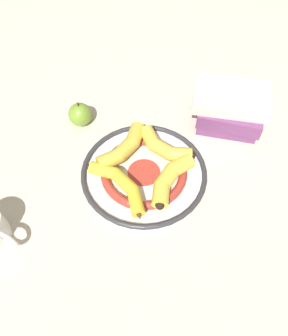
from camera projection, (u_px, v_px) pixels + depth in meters
The scene contains 8 objects.
ground_plane at pixel (153, 172), 0.87m from camera, with size 2.80×2.80×0.00m, color beige.
decorative_bowl at pixel (144, 173), 0.84m from camera, with size 0.32×0.32×0.03m.
banana_a at pixel (123, 149), 0.84m from camera, with size 0.09×0.19×0.04m.
banana_b at pixel (163, 146), 0.85m from camera, with size 0.17×0.09×0.04m.
banana_c at pixel (171, 178), 0.79m from camera, with size 0.08×0.18×0.04m.
banana_d at pixel (122, 185), 0.78m from camera, with size 0.19×0.12×0.03m.
book_stack at pixel (231, 107), 0.93m from camera, with size 0.23×0.18×0.11m.
apple at pixel (80, 114), 0.94m from camera, with size 0.07×0.07×0.08m.
Camera 1 is at (-0.17, 0.47, 0.71)m, focal length 35.00 mm.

